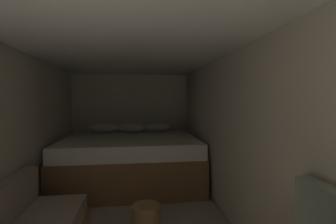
# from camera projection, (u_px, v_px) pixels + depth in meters

# --- Properties ---
(wall_back) EXTENTS (2.45, 0.05, 1.97)m
(wall_back) POSITION_uv_depth(u_px,v_px,m) (131.00, 122.00, 5.13)
(wall_back) COLOR beige
(wall_back) RESTS_ON ground
(wall_right) EXTENTS (0.05, 5.40, 1.97)m
(wall_right) POSITION_uv_depth(u_px,v_px,m) (241.00, 141.00, 2.59)
(wall_right) COLOR beige
(wall_right) RESTS_ON ground
(ceiling_slab) EXTENTS (2.45, 5.40, 0.05)m
(ceiling_slab) POSITION_uv_depth(u_px,v_px,m) (126.00, 41.00, 2.39)
(ceiling_slab) COLOR white
(ceiling_slab) RESTS_ON wall_left
(bed) EXTENTS (2.23, 1.81, 0.98)m
(bed) POSITION_uv_depth(u_px,v_px,m) (130.00, 160.00, 4.20)
(bed) COLOR brown
(bed) RESTS_ON ground
(wicker_basket) EXTENTS (0.31, 0.31, 0.26)m
(wicker_basket) POSITION_uv_depth(u_px,v_px,m) (146.00, 216.00, 2.72)
(wicker_basket) COLOR olive
(wicker_basket) RESTS_ON ground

